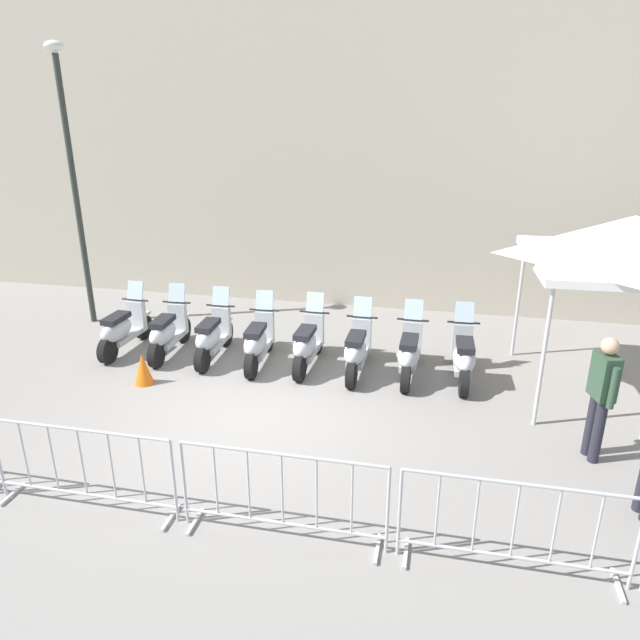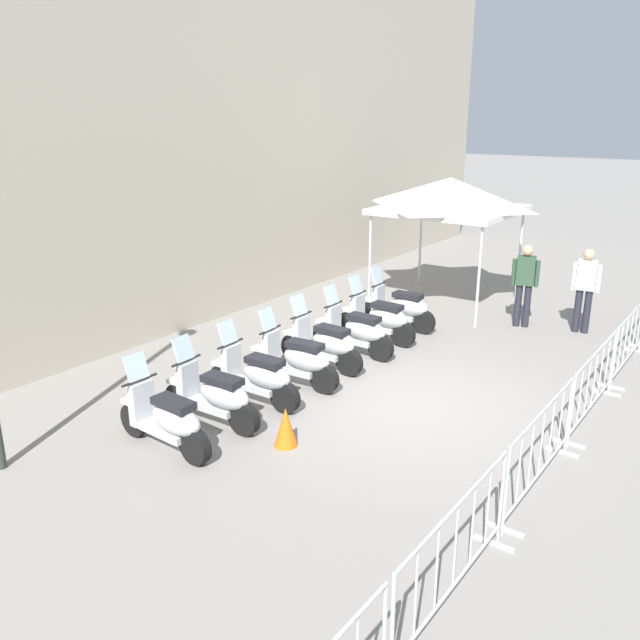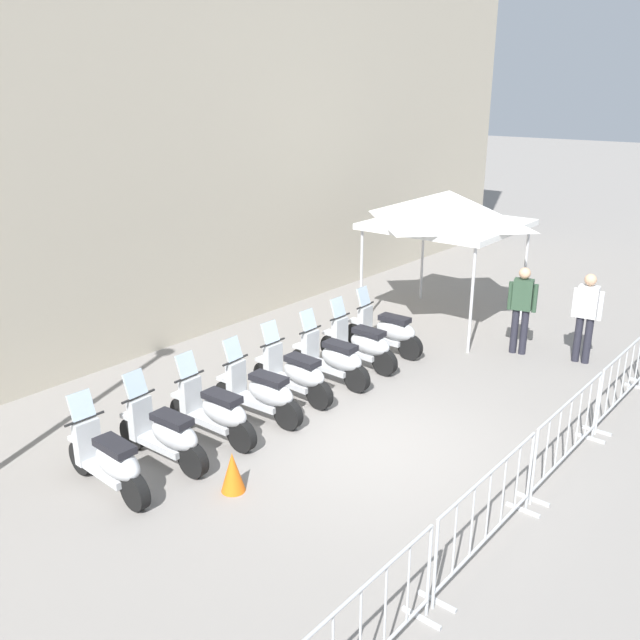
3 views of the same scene
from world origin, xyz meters
name	(u,v)px [view 2 (image 2 of 3)]	position (x,y,z in m)	size (l,w,h in m)	color
ground_plane	(404,403)	(0.00, 0.00, 0.00)	(120.00, 120.00, 0.00)	gray
building_facade	(102,35)	(0.18, 6.61, 5.66)	(28.00, 2.40, 11.32)	#B2A893
motorcycle_0	(167,420)	(-3.10, 1.90, 0.45)	(0.56, 1.73, 1.24)	black
motorcycle_1	(214,396)	(-2.19, 1.91, 0.45)	(0.56, 1.72, 1.24)	black
motorcycle_2	(257,376)	(-1.29, 1.87, 0.45)	(0.56, 1.72, 1.24)	black
motorcycle_3	(296,360)	(-0.40, 1.78, 0.45)	(0.56, 1.72, 1.24)	black
motorcycle_4	(324,344)	(0.50, 1.84, 0.45)	(0.56, 1.73, 1.24)	black
motorcycle_5	(356,331)	(1.39, 1.74, 0.45)	(0.56, 1.72, 1.24)	black
motorcycle_6	(379,319)	(2.29, 1.75, 0.45)	(0.56, 1.72, 1.24)	black
motorcycle_7	(400,308)	(3.20, 1.78, 0.45)	(0.56, 1.72, 1.24)	black
barrier_segment_1	(455,554)	(-3.61, -2.35, 0.53)	(2.28, 0.50, 1.07)	#B2B5B7
barrier_segment_2	(541,449)	(-1.25, -2.42, 0.53)	(2.28, 0.50, 1.07)	#B2B5B7
barrier_segment_3	(594,384)	(1.11, -2.48, 0.53)	(2.28, 0.50, 1.07)	#B2B5B7
barrier_segment_4	(630,340)	(3.48, -2.55, 0.53)	(2.28, 0.50, 1.07)	#B2B5B7
officer_near_row_end	(525,281)	(4.79, -0.25, 0.98)	(0.30, 0.54, 1.73)	#23232D
officer_mid_plaza	(585,286)	(5.09, -1.38, 0.98)	(0.27, 0.55, 1.73)	#23232D
canopy_tent	(450,195)	(5.48, 1.80, 2.52)	(2.86, 2.86, 2.91)	silver
traffic_cone	(286,427)	(-2.10, 0.70, 0.28)	(0.32, 0.32, 0.55)	orange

